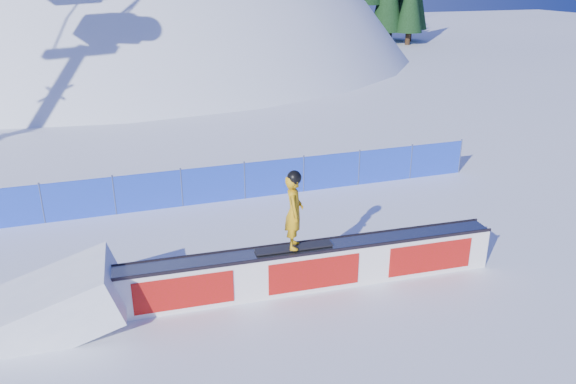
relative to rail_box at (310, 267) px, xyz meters
name	(u,v)px	position (x,y,z in m)	size (l,w,h in m)	color
ground	(169,282)	(-3.08, 1.27, -0.53)	(160.00, 160.00, 0.00)	white
snow_hill	(130,234)	(-3.08, 43.27, -18.53)	(64.00, 64.00, 64.00)	white
safety_fence	(149,192)	(-3.08, 5.77, 0.07)	(22.05, 0.05, 1.30)	blue
rail_box	(310,267)	(0.00, 0.00, 0.00)	(8.94, 1.05, 1.07)	white
snow_ramp	(54,325)	(-5.57, 0.26, -0.53)	(2.78, 1.85, 1.04)	white
snowboarder	(294,211)	(-0.40, 0.02, 1.44)	(1.77, 0.72, 1.83)	black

